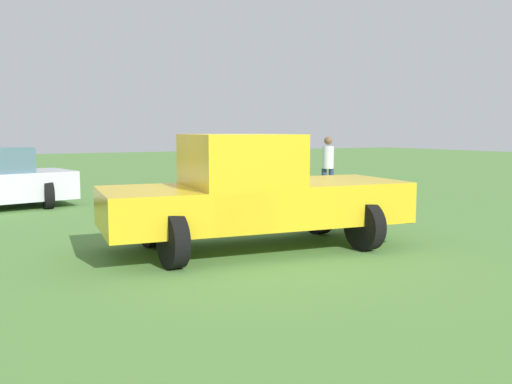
% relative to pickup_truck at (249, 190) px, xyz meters
% --- Properties ---
extents(ground_plane, '(80.00, 80.00, 0.00)m').
position_rel_pickup_truck_xyz_m(ground_plane, '(-0.04, -0.12, -0.93)').
color(ground_plane, '#54843D').
extents(pickup_truck, '(2.66, 4.94, 1.80)m').
position_rel_pickup_truck_xyz_m(pickup_truck, '(0.00, 0.00, 0.00)').
color(pickup_truck, black).
rests_on(pickup_truck, ground_plane).
extents(person_bystander, '(0.45, 0.45, 1.70)m').
position_rel_pickup_truck_xyz_m(person_bystander, '(-4.78, 5.11, 0.03)').
color(person_bystander, navy).
rests_on(person_bystander, ground_plane).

